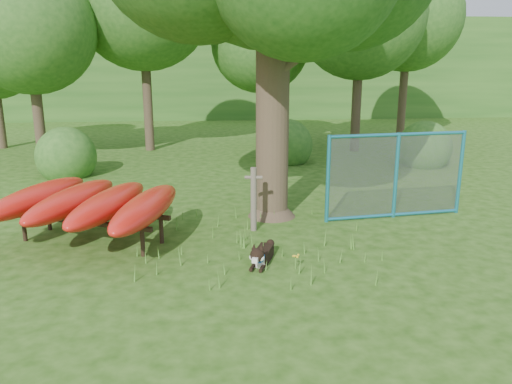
{
  "coord_description": "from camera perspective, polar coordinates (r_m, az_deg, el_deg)",
  "views": [
    {
      "loc": [
        -0.66,
        -7.89,
        3.39
      ],
      "look_at": [
        0.2,
        1.2,
        1.0
      ],
      "focal_mm": 35.0,
      "sensor_mm": 36.0,
      "label": 1
    }
  ],
  "objects": [
    {
      "name": "bg_tree_e",
      "position": [
        23.62,
        17.03,
        18.53
      ],
      "size": [
        4.6,
        4.6,
        7.55
      ],
      "color": "#3E2F22",
      "rests_on": "ground"
    },
    {
      "name": "wildflower_clump",
      "position": [
        8.47,
        4.57,
        -7.44
      ],
      "size": [
        0.12,
        0.11,
        0.26
      ],
      "rotation": [
        0.0,
        0.0,
        -0.04
      ],
      "color": "#528B2D",
      "rests_on": "ground"
    },
    {
      "name": "wooded_hillside",
      "position": [
        35.9,
        -4.49,
        14.0
      ],
      "size": [
        80.0,
        12.0,
        6.0
      ],
      "primitive_type": "cube",
      "color": "#2B5D1E",
      "rests_on": "ground"
    },
    {
      "name": "bg_tree_d",
      "position": [
        19.8,
        11.9,
        19.28
      ],
      "size": [
        4.8,
        4.8,
        7.5
      ],
      "color": "#3E2F22",
      "rests_on": "ground"
    },
    {
      "name": "bg_tree_b",
      "position": [
        20.15,
        -12.88,
        20.65
      ],
      "size": [
        5.2,
        5.2,
        8.22
      ],
      "color": "#3E2F22",
      "rests_on": "ground"
    },
    {
      "name": "wooden_post",
      "position": [
        10.17,
        -0.28,
        -0.64
      ],
      "size": [
        0.36,
        0.14,
        1.33
      ],
      "rotation": [
        0.0,
        0.0,
        -0.13
      ],
      "color": "brown",
      "rests_on": "ground"
    },
    {
      "name": "bg_tree_c",
      "position": [
        21.02,
        0.52,
        16.62
      ],
      "size": [
        4.0,
        4.0,
        6.12
      ],
      "color": "#3E2F22",
      "rests_on": "ground"
    },
    {
      "name": "shrub_left",
      "position": [
        16.35,
        -20.68,
        1.74
      ],
      "size": [
        1.8,
        1.8,
        1.8
      ],
      "primitive_type": "sphere",
      "color": "#2B5D1E",
      "rests_on": "ground"
    },
    {
      "name": "husky_dog",
      "position": [
        8.65,
        0.61,
        -7.24
      ],
      "size": [
        0.53,
        0.99,
        0.46
      ],
      "rotation": [
        0.0,
        0.0,
        -0.35
      ],
      "color": "black",
      "rests_on": "ground"
    },
    {
      "name": "ground",
      "position": [
        8.62,
        -0.58,
        -8.51
      ],
      "size": [
        80.0,
        80.0,
        0.0
      ],
      "primitive_type": "plane",
      "color": "#20460E",
      "rests_on": "ground"
    },
    {
      "name": "fence_section",
      "position": [
        11.42,
        15.71,
        1.81
      ],
      "size": [
        3.25,
        0.49,
        3.18
      ],
      "rotation": [
        0.0,
        0.0,
        0.13
      ],
      "color": "teal",
      "rests_on": "ground"
    },
    {
      "name": "shrub_right",
      "position": [
        17.76,
        18.51,
        2.89
      ],
      "size": [
        1.8,
        1.8,
        1.8
      ],
      "primitive_type": "sphere",
      "color": "#2B5D1E",
      "rests_on": "ground"
    },
    {
      "name": "kayak_rack",
      "position": [
        10.0,
        -18.45,
        -1.15
      ],
      "size": [
        3.71,
        4.02,
        1.04
      ],
      "rotation": [
        0.0,
        0.0,
        -0.4
      ],
      "color": "black",
      "rests_on": "ground"
    },
    {
      "name": "shrub_mid",
      "position": [
        17.43,
        3.48,
        3.42
      ],
      "size": [
        1.8,
        1.8,
        1.8
      ],
      "primitive_type": "sphere",
      "color": "#2B5D1E",
      "rests_on": "ground"
    },
    {
      "name": "bg_tree_a",
      "position": [
        18.85,
        -24.54,
        16.74
      ],
      "size": [
        4.4,
        4.4,
        6.7
      ],
      "color": "#3E2F22",
      "rests_on": "ground"
    }
  ]
}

